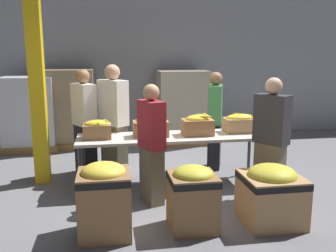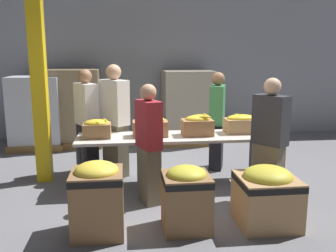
{
  "view_description": "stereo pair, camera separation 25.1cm",
  "coord_description": "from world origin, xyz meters",
  "px_view_note": "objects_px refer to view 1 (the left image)",
  "views": [
    {
      "loc": [
        -0.92,
        -5.22,
        1.94
      ],
      "look_at": [
        -0.04,
        0.15,
        0.87
      ],
      "focal_mm": 40.0,
      "sensor_mm": 36.0,
      "label": 1
    },
    {
      "loc": [
        -0.67,
        -5.25,
        1.94
      ],
      "look_at": [
        -0.04,
        0.15,
        0.87
      ],
      "focal_mm": 40.0,
      "sensor_mm": 36.0,
      "label": 2
    }
  ],
  "objects_px": {
    "sorting_table": "(172,139)",
    "donation_bin_2": "(271,192)",
    "volunteer_1": "(152,145)",
    "volunteer_2": "(85,123)",
    "volunteer_4": "(114,122)",
    "banana_box_1": "(151,126)",
    "support_pillar": "(35,48)",
    "banana_box_3": "(240,123)",
    "donation_bin_1": "(193,195)",
    "banana_box_2": "(198,125)",
    "pallet_stack_0": "(31,113)",
    "volunteer_0": "(215,121)",
    "pallet_stack_2": "(181,107)",
    "volunteer_3": "(271,140)",
    "donation_bin_0": "(104,197)",
    "pallet_stack_1": "(70,108)",
    "banana_box_0": "(97,129)"
  },
  "relations": [
    {
      "from": "sorting_table",
      "to": "donation_bin_2",
      "type": "bearing_deg",
      "value": -57.22
    },
    {
      "from": "volunteer_1",
      "to": "volunteer_2",
      "type": "distance_m",
      "value": 1.65
    },
    {
      "from": "volunteer_1",
      "to": "volunteer_4",
      "type": "height_order",
      "value": "volunteer_4"
    },
    {
      "from": "banana_box_1",
      "to": "support_pillar",
      "type": "relative_size",
      "value": 0.12
    },
    {
      "from": "banana_box_3",
      "to": "support_pillar",
      "type": "height_order",
      "value": "support_pillar"
    },
    {
      "from": "sorting_table",
      "to": "donation_bin_2",
      "type": "distance_m",
      "value": 1.71
    },
    {
      "from": "volunteer_4",
      "to": "volunteer_1",
      "type": "bearing_deg",
      "value": -17.03
    },
    {
      "from": "sorting_table",
      "to": "donation_bin_1",
      "type": "bearing_deg",
      "value": -90.74
    },
    {
      "from": "banana_box_1",
      "to": "banana_box_2",
      "type": "xyz_separation_m",
      "value": [
        0.69,
        -0.02,
        -0.0
      ]
    },
    {
      "from": "banana_box_1",
      "to": "pallet_stack_0",
      "type": "height_order",
      "value": "pallet_stack_0"
    },
    {
      "from": "volunteer_0",
      "to": "pallet_stack_2",
      "type": "bearing_deg",
      "value": -155.47
    },
    {
      "from": "volunteer_1",
      "to": "volunteer_4",
      "type": "distance_m",
      "value": 1.25
    },
    {
      "from": "donation_bin_2",
      "to": "pallet_stack_0",
      "type": "bearing_deg",
      "value": 129.81
    },
    {
      "from": "banana_box_2",
      "to": "donation_bin_2",
      "type": "distance_m",
      "value": 1.59
    },
    {
      "from": "banana_box_3",
      "to": "volunteer_3",
      "type": "bearing_deg",
      "value": -81.64
    },
    {
      "from": "banana_box_2",
      "to": "volunteer_4",
      "type": "bearing_deg",
      "value": 154.9
    },
    {
      "from": "volunteer_3",
      "to": "volunteer_4",
      "type": "bearing_deg",
      "value": 22.16
    },
    {
      "from": "volunteer_3",
      "to": "donation_bin_0",
      "type": "height_order",
      "value": "volunteer_3"
    },
    {
      "from": "sorting_table",
      "to": "pallet_stack_0",
      "type": "xyz_separation_m",
      "value": [
        -2.46,
        2.63,
        0.02
      ]
    },
    {
      "from": "volunteer_3",
      "to": "donation_bin_1",
      "type": "height_order",
      "value": "volunteer_3"
    },
    {
      "from": "volunteer_3",
      "to": "support_pillar",
      "type": "bearing_deg",
      "value": 33.85
    },
    {
      "from": "donation_bin_1",
      "to": "donation_bin_2",
      "type": "bearing_deg",
      "value": 0.0
    },
    {
      "from": "banana_box_2",
      "to": "pallet_stack_2",
      "type": "bearing_deg",
      "value": 83.54
    },
    {
      "from": "volunteer_4",
      "to": "donation_bin_0",
      "type": "relative_size",
      "value": 2.18
    },
    {
      "from": "banana_box_2",
      "to": "volunteer_1",
      "type": "relative_size",
      "value": 0.29
    },
    {
      "from": "banana_box_2",
      "to": "donation_bin_0",
      "type": "bearing_deg",
      "value": -134.15
    },
    {
      "from": "pallet_stack_1",
      "to": "sorting_table",
      "type": "bearing_deg",
      "value": -58.48
    },
    {
      "from": "volunteer_4",
      "to": "pallet_stack_1",
      "type": "relative_size",
      "value": 1.1
    },
    {
      "from": "donation_bin_2",
      "to": "donation_bin_1",
      "type": "bearing_deg",
      "value": 180.0
    },
    {
      "from": "sorting_table",
      "to": "banana_box_2",
      "type": "height_order",
      "value": "banana_box_2"
    },
    {
      "from": "volunteer_4",
      "to": "donation_bin_0",
      "type": "xyz_separation_m",
      "value": [
        -0.15,
        -1.96,
        -0.45
      ]
    },
    {
      "from": "banana_box_1",
      "to": "banana_box_2",
      "type": "bearing_deg",
      "value": -1.72
    },
    {
      "from": "volunteer_0",
      "to": "pallet_stack_1",
      "type": "xyz_separation_m",
      "value": [
        -2.55,
        2.05,
        -0.02
      ]
    },
    {
      "from": "banana_box_1",
      "to": "banana_box_0",
      "type": "bearing_deg",
      "value": -179.87
    },
    {
      "from": "banana_box_0",
      "to": "pallet_stack_2",
      "type": "height_order",
      "value": "pallet_stack_2"
    },
    {
      "from": "banana_box_3",
      "to": "donation_bin_1",
      "type": "relative_size",
      "value": 0.66
    },
    {
      "from": "volunteer_3",
      "to": "volunteer_0",
      "type": "bearing_deg",
      "value": -22.42
    },
    {
      "from": "sorting_table",
      "to": "banana_box_1",
      "type": "xyz_separation_m",
      "value": [
        -0.31,
        0.01,
        0.2
      ]
    },
    {
      "from": "donation_bin_0",
      "to": "banana_box_1",
      "type": "bearing_deg",
      "value": 64.74
    },
    {
      "from": "donation_bin_0",
      "to": "volunteer_3",
      "type": "bearing_deg",
      "value": 17.1
    },
    {
      "from": "volunteer_1",
      "to": "donation_bin_1",
      "type": "relative_size",
      "value": 2.14
    },
    {
      "from": "volunteer_0",
      "to": "volunteer_1",
      "type": "bearing_deg",
      "value": -22.74
    },
    {
      "from": "sorting_table",
      "to": "pallet_stack_2",
      "type": "relative_size",
      "value": 1.76
    },
    {
      "from": "donation_bin_0",
      "to": "volunteer_2",
      "type": "bearing_deg",
      "value": 97.89
    },
    {
      "from": "banana_box_2",
      "to": "pallet_stack_2",
      "type": "height_order",
      "value": "pallet_stack_2"
    },
    {
      "from": "banana_box_3",
      "to": "volunteer_0",
      "type": "bearing_deg",
      "value": 107.74
    },
    {
      "from": "banana_box_2",
      "to": "banana_box_3",
      "type": "height_order",
      "value": "banana_box_2"
    },
    {
      "from": "banana_box_1",
      "to": "pallet_stack_2",
      "type": "xyz_separation_m",
      "value": [
        1.0,
        2.73,
        -0.14
      ]
    },
    {
      "from": "volunteer_1",
      "to": "donation_bin_2",
      "type": "bearing_deg",
      "value": -141.56
    },
    {
      "from": "donation_bin_0",
      "to": "volunteer_0",
      "type": "bearing_deg",
      "value": 49.35
    }
  ]
}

